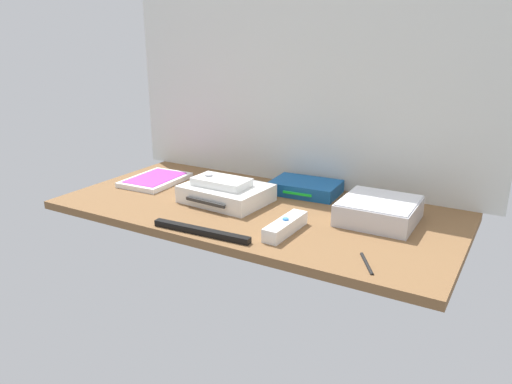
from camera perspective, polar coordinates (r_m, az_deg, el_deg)
ground_plane at (r=125.14cm, az=0.00°, el=-2.18°), size 100.00×48.00×2.00cm
back_wall at (r=139.59cm, az=5.23°, el=13.77°), size 110.00×1.20×64.00cm
game_console at (r=128.18cm, az=-3.54°, el=-0.20°), size 22.03×17.57×4.40cm
mini_computer at (r=118.30cm, az=13.95°, el=-2.08°), size 17.24×17.24×5.30cm
game_case at (r=147.88cm, az=-11.50°, el=1.39°), size 14.49×19.63×1.56cm
network_router at (r=135.40cm, az=5.73°, el=0.53°), size 18.69×13.16×3.40cm
remote_wand at (r=108.97cm, az=3.41°, el=-3.96°), size 3.88×14.87×3.40cm
remote_classic_pad at (r=127.25cm, az=-3.99°, el=1.17°), size 14.51×8.20×2.40cm
sensor_bar at (r=108.93cm, az=-6.35°, el=-4.51°), size 24.06×3.00×1.40cm
stylus_pen at (r=97.49cm, az=12.63°, el=-7.91°), size 5.23×8.08×0.70cm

